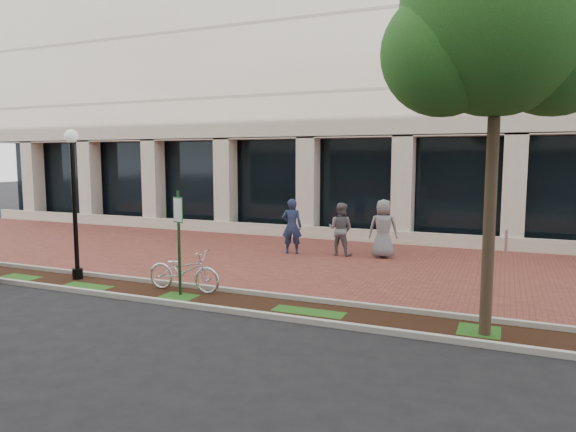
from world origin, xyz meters
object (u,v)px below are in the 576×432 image
at_px(lamppost, 74,196).
at_px(bollard, 506,240).
at_px(pedestrian_right, 383,229).
at_px(parking_sign, 178,230).
at_px(pedestrian_left, 292,226).
at_px(pedestrian_mid, 340,229).
at_px(street_tree, 501,29).
at_px(locked_bicycle, 184,271).

relative_size(lamppost, bollard, 4.55).
bearing_deg(bollard, pedestrian_right, -146.35).
height_order(parking_sign, bollard, parking_sign).
distance_m(pedestrian_left, pedestrian_mid, 1.70).
height_order(pedestrian_mid, pedestrian_right, pedestrian_right).
distance_m(parking_sign, bollard, 11.82).
xyz_separation_m(street_tree, bollard, (0.29, 9.28, -5.15)).
xyz_separation_m(parking_sign, pedestrian_left, (0.38, 6.20, -0.65)).
relative_size(street_tree, pedestrian_right, 3.84).
relative_size(parking_sign, lamppost, 0.62).
relative_size(lamppost, street_tree, 0.54).
height_order(lamppost, locked_bicycle, lamppost).
bearing_deg(bollard, pedestrian_left, -156.53).
relative_size(locked_bicycle, pedestrian_right, 1.03).
height_order(lamppost, pedestrian_mid, lamppost).
distance_m(locked_bicycle, pedestrian_left, 5.88).
relative_size(lamppost, locked_bicycle, 2.02).
bearing_deg(locked_bicycle, pedestrian_left, -6.36).
xyz_separation_m(locked_bicycle, bollard, (7.43, 8.85, -0.07)).
relative_size(parking_sign, pedestrian_right, 1.30).
bearing_deg(pedestrian_left, lamppost, 41.18).
xyz_separation_m(lamppost, street_tree, (10.62, -0.39, 3.28)).
bearing_deg(lamppost, locked_bicycle, 0.61).
xyz_separation_m(parking_sign, street_tree, (7.02, -0.07, 3.99)).
height_order(street_tree, locked_bicycle, street_tree).
distance_m(pedestrian_mid, pedestrian_right, 1.46).
bearing_deg(lamppost, street_tree, -2.11).
bearing_deg(parking_sign, street_tree, 17.00).
xyz_separation_m(pedestrian_left, pedestrian_right, (3.12, 0.47, 0.02)).
xyz_separation_m(locked_bicycle, pedestrian_mid, (2.16, 6.21, 0.38)).
distance_m(street_tree, pedestrian_mid, 9.53).
bearing_deg(pedestrian_left, locked_bicycle, 70.43).
xyz_separation_m(lamppost, pedestrian_right, (7.10, 6.35, -1.33)).
bearing_deg(bollard, locked_bicycle, -130.01).
bearing_deg(pedestrian_mid, parking_sign, 78.74).
xyz_separation_m(pedestrian_right, bollard, (3.81, 2.54, -0.53)).
height_order(locked_bicycle, pedestrian_right, pedestrian_right).
height_order(pedestrian_left, bollard, pedestrian_left).
height_order(parking_sign, street_tree, street_tree).
bearing_deg(street_tree, pedestrian_left, 136.63).
height_order(parking_sign, pedestrian_left, parking_sign).
height_order(parking_sign, lamppost, lamppost).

